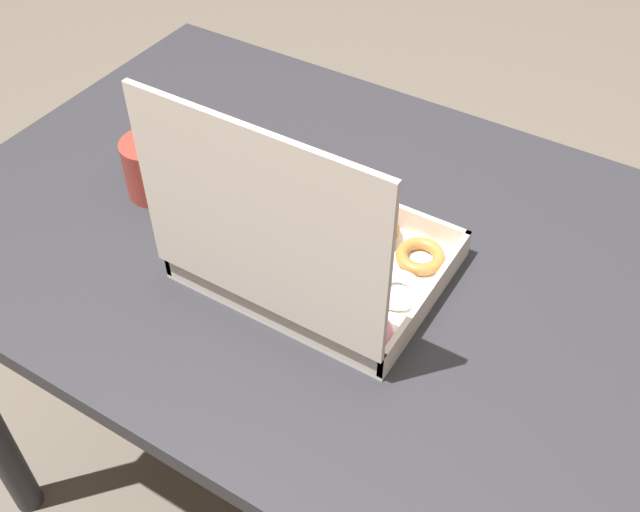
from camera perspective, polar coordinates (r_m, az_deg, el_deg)
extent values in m
plane|color=#6B6054|center=(1.68, 2.32, -18.57)|extent=(8.00, 8.00, 0.00)
cube|color=#2D2D33|center=(1.07, 3.47, -0.29)|extent=(1.28, 0.79, 0.03)
cylinder|color=#2D2D33|center=(1.79, -8.32, 4.83)|extent=(0.06, 0.06, 0.73)
cube|color=white|center=(1.03, 0.00, -0.64)|extent=(0.33, 0.26, 0.01)
cube|color=silver|center=(1.10, 3.39, 4.09)|extent=(0.33, 0.01, 0.04)
cube|color=silver|center=(0.95, -3.93, -4.22)|extent=(0.33, 0.01, 0.04)
cube|color=silver|center=(0.97, 8.18, -3.28)|extent=(0.01, 0.26, 0.04)
cube|color=silver|center=(1.09, -7.28, 3.37)|extent=(0.01, 0.26, 0.04)
cube|color=silver|center=(0.84, -4.74, 2.31)|extent=(0.33, 0.01, 0.27)
torus|color=#B77A38|center=(1.04, 7.64, -0.01)|extent=(0.07, 0.07, 0.02)
ellipsoid|color=#B77A38|center=(1.06, 4.15, 2.15)|extent=(0.07, 0.07, 0.04)
ellipsoid|color=#381E11|center=(1.08, 0.64, 3.52)|extent=(0.07, 0.07, 0.04)
torus|color=#9E6633|center=(1.12, -3.01, 4.55)|extent=(0.07, 0.07, 0.02)
torus|color=white|center=(0.99, 5.94, -2.57)|extent=(0.07, 0.07, 0.02)
ellipsoid|color=#9E6633|center=(1.01, 1.92, -0.43)|extent=(0.07, 0.07, 0.04)
ellipsoid|color=pink|center=(1.04, -1.81, 1.12)|extent=(0.07, 0.07, 0.04)
ellipsoid|color=#381E11|center=(1.07, -5.53, 2.50)|extent=(0.07, 0.07, 0.03)
torus|color=pink|center=(0.94, 3.55, -5.83)|extent=(0.07, 0.07, 0.02)
ellipsoid|color=white|center=(0.96, -0.70, -3.54)|extent=(0.07, 0.07, 0.04)
ellipsoid|color=#9E6633|center=(0.99, -4.24, -1.81)|extent=(0.07, 0.07, 0.04)
ellipsoid|color=pink|center=(1.03, -7.79, -0.13)|extent=(0.07, 0.07, 0.03)
cylinder|color=#A3382D|center=(1.16, -12.60, 6.62)|extent=(0.09, 0.09, 0.09)
cylinder|color=black|center=(1.13, -12.93, 8.26)|extent=(0.07, 0.07, 0.01)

